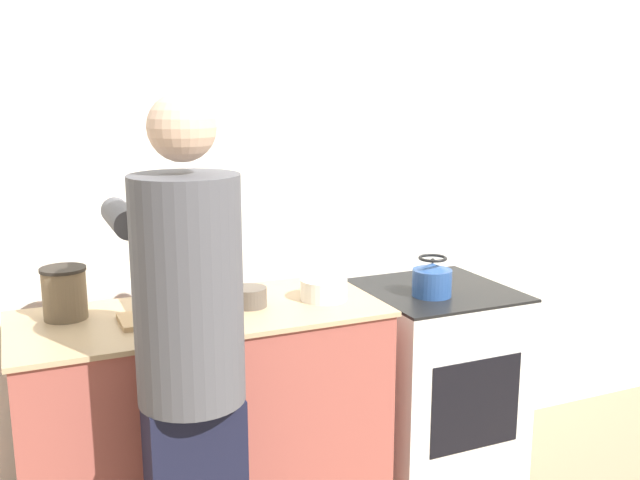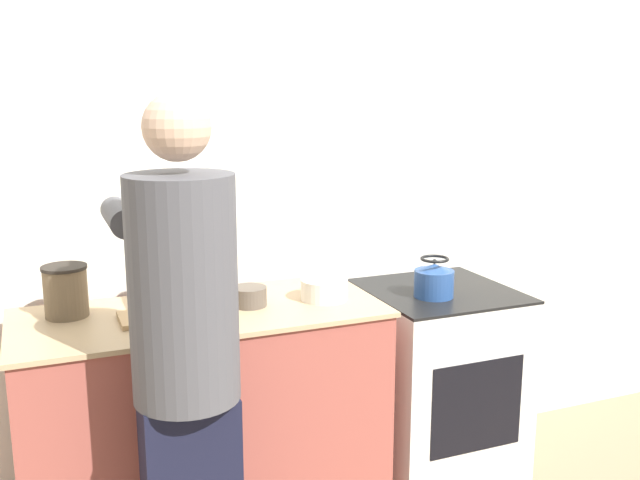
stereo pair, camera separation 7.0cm
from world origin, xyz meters
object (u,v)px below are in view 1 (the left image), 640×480
oven (434,385)px  kettle (432,279)px  person (190,359)px  cutting_board (170,316)px  knife (175,311)px  canister_jar (65,293)px  bowl_prep (249,297)px

oven → kettle: 0.53m
person → cutting_board: (0.03, 0.45, -0.00)m
cutting_board → kettle: 1.09m
cutting_board → knife: 0.03m
kettle → canister_jar: bearing=172.9°
oven → knife: 1.25m
canister_jar → kettle: bearing=-7.1°
oven → person: bearing=-157.3°
person → knife: person is taller
oven → bowl_prep: bowl_prep is taller
person → kettle: bearing=20.7°
knife → kettle: kettle is taller
cutting_board → knife: (0.02, 0.02, 0.01)m
oven → kettle: bearing=-135.0°
cutting_board → person: bearing=-94.4°
oven → canister_jar: bearing=176.2°
kettle → person: bearing=-159.3°
knife → bowl_prep: bowl_prep is taller
cutting_board → oven: bearing=2.7°
kettle → cutting_board: bearing=178.7°
person → bowl_prep: bearing=54.1°
person → bowl_prep: 0.58m
kettle → oven: bearing=45.0°
canister_jar → knife: bearing=-21.0°
oven → person: person is taller
oven → canister_jar: (-1.50, 0.10, 0.58)m
bowl_prep → person: bearing=-125.9°
cutting_board → canister_jar: 0.38m
cutting_board → knife: knife is taller
kettle → canister_jar: size_ratio=0.89×
person → cutting_board: person is taller
bowl_prep → oven: bearing=1.9°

